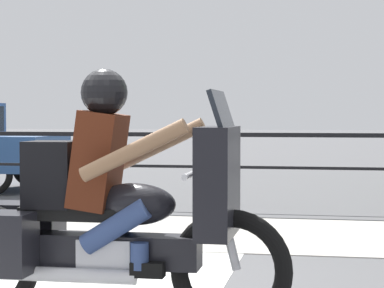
# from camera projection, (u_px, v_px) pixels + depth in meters

# --- Properties ---
(sidewalk_band) EXTENTS (44.00, 2.40, 0.01)m
(sidewalk_band) POSITION_uv_depth(u_px,v_px,m) (162.00, 231.00, 8.42)
(sidewalk_band) COLOR #B7B2A8
(sidewalk_band) RESTS_ON ground
(fence_railing) EXTENTS (36.00, 0.05, 1.07)m
(fence_railing) POSITION_uv_depth(u_px,v_px,m) (195.00, 148.00, 10.47)
(fence_railing) COLOR black
(fence_railing) RESTS_ON ground
(motorcycle) EXTENTS (2.34, 0.76, 1.60)m
(motorcycle) POSITION_uv_depth(u_px,v_px,m) (103.00, 213.00, 4.64)
(motorcycle) COLOR black
(motorcycle) RESTS_ON ground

